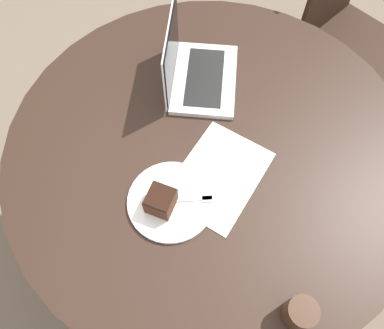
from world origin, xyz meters
name	(u,v)px	position (x,y,z in m)	size (l,w,h in m)	color
ground_plane	(204,220)	(0.00, 0.00, 0.00)	(12.00, 12.00, 0.00)	#6B5B4C
dining_table	(210,163)	(0.00, 0.00, 0.59)	(1.25, 1.25, 0.72)	black
chair	(347,33)	(-0.74, 0.56, 0.50)	(0.59, 0.59, 0.97)	black
paper_document	(219,175)	(0.11, 0.03, 0.72)	(0.36, 0.33, 0.00)	white
plate	(171,201)	(0.20, -0.10, 0.72)	(0.24, 0.24, 0.01)	white
cake_slice	(161,201)	(0.22, -0.12, 0.76)	(0.09, 0.09, 0.07)	#472619
fork	(189,199)	(0.20, -0.05, 0.73)	(0.05, 0.17, 0.00)	silver
coffee_glass	(300,313)	(0.47, 0.23, 0.76)	(0.07, 0.07, 0.09)	#3D2619
laptop	(195,71)	(-0.23, -0.07, 0.76)	(0.30, 0.21, 0.23)	silver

